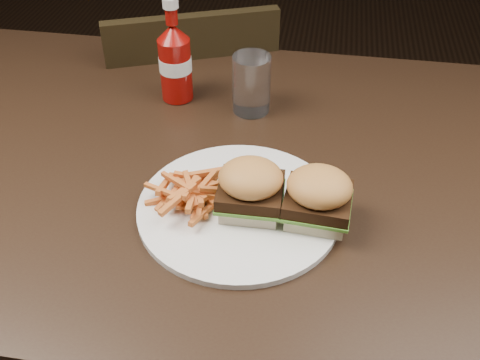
% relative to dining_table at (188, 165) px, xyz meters
% --- Properties ---
extents(dining_table, '(1.20, 0.80, 0.04)m').
position_rel_dining_table_xyz_m(dining_table, '(0.00, 0.00, 0.00)').
color(dining_table, black).
rests_on(dining_table, ground).
extents(chair_far, '(0.50, 0.50, 0.04)m').
position_rel_dining_table_xyz_m(chair_far, '(-0.13, 0.50, -0.30)').
color(chair_far, black).
rests_on(chair_far, ground).
extents(plate, '(0.30, 0.30, 0.01)m').
position_rel_dining_table_xyz_m(plate, '(0.11, -0.12, 0.03)').
color(plate, white).
rests_on(plate, dining_table).
extents(sandwich_half_a, '(0.08, 0.08, 0.02)m').
position_rel_dining_table_xyz_m(sandwich_half_a, '(0.12, -0.12, 0.04)').
color(sandwich_half_a, beige).
rests_on(sandwich_half_a, plate).
extents(sandwich_half_b, '(0.09, 0.08, 0.02)m').
position_rel_dining_table_xyz_m(sandwich_half_b, '(0.22, -0.12, 0.04)').
color(sandwich_half_b, beige).
rests_on(sandwich_half_b, plate).
extents(fries_pile, '(0.12, 0.12, 0.04)m').
position_rel_dining_table_xyz_m(fries_pile, '(0.04, -0.12, 0.05)').
color(fries_pile, '#BE381E').
rests_on(fries_pile, plate).
extents(ketchup_bottle, '(0.07, 0.07, 0.12)m').
position_rel_dining_table_xyz_m(ketchup_bottle, '(-0.06, 0.17, 0.08)').
color(ketchup_bottle, maroon).
rests_on(ketchup_bottle, dining_table).
extents(tumbler, '(0.08, 0.08, 0.11)m').
position_rel_dining_table_xyz_m(tumbler, '(0.08, 0.15, 0.08)').
color(tumbler, white).
rests_on(tumbler, dining_table).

